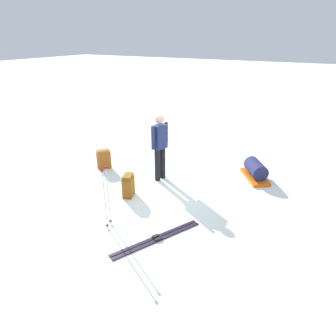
{
  "coord_description": "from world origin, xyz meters",
  "views": [
    {
      "loc": [
        5.52,
        3.08,
        3.47
      ],
      "look_at": [
        0.0,
        0.0,
        0.7
      ],
      "focal_mm": 32.7,
      "sensor_mm": 36.0,
      "label": 1
    }
  ],
  "objects_px": {
    "backpack_bright": "(128,186)",
    "backpack_large_dark": "(104,159)",
    "skier_standing": "(160,144)",
    "ski_poles_planted_near": "(106,195)",
    "gear_sled": "(256,171)",
    "ski_pair_near": "(157,239)"
  },
  "relations": [
    {
      "from": "ski_poles_planted_near",
      "to": "gear_sled",
      "type": "distance_m",
      "value": 4.09
    },
    {
      "from": "backpack_bright",
      "to": "ski_pair_near",
      "type": "bearing_deg",
      "value": 52.46
    },
    {
      "from": "backpack_large_dark",
      "to": "gear_sled",
      "type": "relative_size",
      "value": 0.5
    },
    {
      "from": "ski_pair_near",
      "to": "gear_sled",
      "type": "height_order",
      "value": "gear_sled"
    },
    {
      "from": "ski_pair_near",
      "to": "gear_sled",
      "type": "xyz_separation_m",
      "value": [
        -3.47,
        0.9,
        0.21
      ]
    },
    {
      "from": "backpack_bright",
      "to": "backpack_large_dark",
      "type": "bearing_deg",
      "value": -122.2
    },
    {
      "from": "skier_standing",
      "to": "backpack_large_dark",
      "type": "bearing_deg",
      "value": -84.28
    },
    {
      "from": "skier_standing",
      "to": "ski_poles_planted_near",
      "type": "distance_m",
      "value": 2.37
    },
    {
      "from": "backpack_bright",
      "to": "gear_sled",
      "type": "bearing_deg",
      "value": 135.4
    },
    {
      "from": "backpack_large_dark",
      "to": "ski_poles_planted_near",
      "type": "bearing_deg",
      "value": 41.68
    },
    {
      "from": "skier_standing",
      "to": "ski_poles_planted_near",
      "type": "height_order",
      "value": "skier_standing"
    },
    {
      "from": "skier_standing",
      "to": "gear_sled",
      "type": "distance_m",
      "value": 2.58
    },
    {
      "from": "backpack_bright",
      "to": "gear_sled",
      "type": "relative_size",
      "value": 0.49
    },
    {
      "from": "skier_standing",
      "to": "ski_pair_near",
      "type": "distance_m",
      "value": 2.74
    },
    {
      "from": "skier_standing",
      "to": "ski_pair_near",
      "type": "height_order",
      "value": "skier_standing"
    },
    {
      "from": "skier_standing",
      "to": "backpack_large_dark",
      "type": "distance_m",
      "value": 1.87
    },
    {
      "from": "skier_standing",
      "to": "ski_pair_near",
      "type": "xyz_separation_m",
      "value": [
        2.25,
        1.25,
        -0.94
      ]
    },
    {
      "from": "ski_pair_near",
      "to": "ski_poles_planted_near",
      "type": "distance_m",
      "value": 1.26
    },
    {
      "from": "ski_pair_near",
      "to": "backpack_bright",
      "type": "distance_m",
      "value": 1.82
    },
    {
      "from": "skier_standing",
      "to": "ski_pair_near",
      "type": "relative_size",
      "value": 0.96
    },
    {
      "from": "skier_standing",
      "to": "ski_poles_planted_near",
      "type": "relative_size",
      "value": 1.36
    },
    {
      "from": "backpack_large_dark",
      "to": "skier_standing",
      "type": "bearing_deg",
      "value": 95.72
    }
  ]
}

